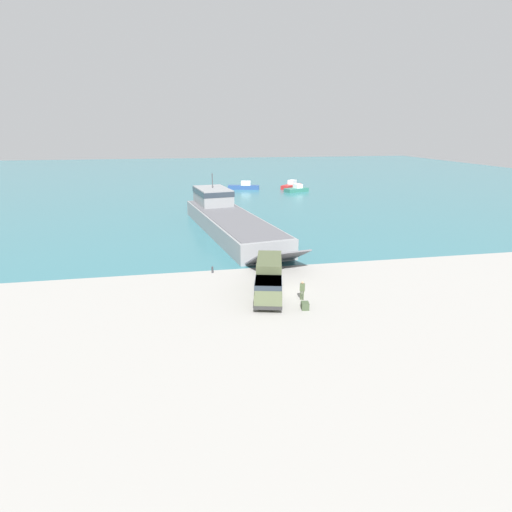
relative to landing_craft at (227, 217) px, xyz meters
The scene contains 10 objects.
ground_plane 25.45m from the landing_craft, 85.23° to the right, with size 240.00×240.00×0.00m, color gray.
water_surface 71.83m from the landing_craft, 88.31° to the left, with size 240.00×180.00×0.01m, color #336B75.
landing_craft is the anchor object (origin of this frame).
military_truck 25.94m from the landing_craft, 88.15° to the right, with size 4.07×8.01×3.19m.
soldier_on_ramp 27.71m from the landing_craft, 82.68° to the right, with size 0.50×0.39×1.77m.
moored_boat_a 46.49m from the landing_craft, 62.60° to the left, with size 6.49×6.64×2.10m.
moored_boat_b 41.18m from the landing_craft, 59.15° to the left, with size 6.28×4.44×1.87m.
moored_boat_c 42.81m from the landing_craft, 77.66° to the left, with size 8.10×3.64×2.11m.
mooring_bollard 19.39m from the landing_craft, 101.17° to the right, with size 0.24×0.24×0.73m.
cargo_crate 29.60m from the landing_craft, 83.76° to the right, with size 0.61×0.74×0.61m, color #3D4C33.
Camera 1 is at (-8.58, -33.57, 14.47)m, focal length 28.00 mm.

